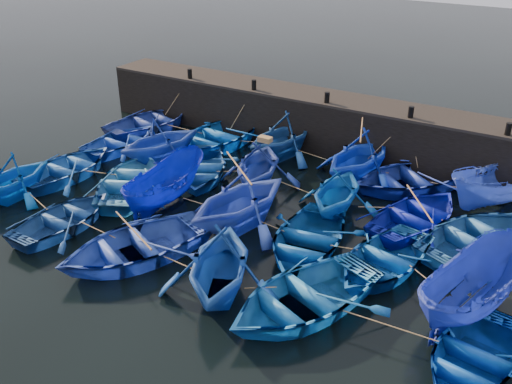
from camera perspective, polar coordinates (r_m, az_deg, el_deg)
The scene contains 37 objects.
ground at distance 20.73m, azimuth -4.61°, elevation -5.16°, with size 120.00×120.00×0.00m, color black.
quay_wall at distance 28.46m, azimuth 7.69°, elevation 6.71°, with size 26.00×2.50×2.50m, color black.
quay_top at distance 28.04m, azimuth 7.86°, elevation 9.22°, with size 26.00×2.50×0.12m, color black.
bollard_0 at distance 31.13m, azimuth -6.64°, elevation 11.68°, with size 0.24×0.24×0.50m, color black.
bollard_1 at distance 28.94m, azimuth -0.21°, elevation 10.67°, with size 0.24×0.24×0.50m, color black.
bollard_2 at distance 27.16m, azimuth 7.11°, elevation 9.36°, with size 0.24×0.24×0.50m, color black.
bollard_3 at distance 25.88m, azimuth 15.23°, elevation 7.72°, with size 0.24×0.24×0.50m, color black.
bollard_4 at distance 25.18m, azimuth 23.93°, elevation 5.78°, with size 0.24×0.24×0.50m, color black.
boat_0 at distance 31.26m, azimuth -10.46°, elevation 6.98°, with size 3.70×5.17×1.07m, color navy.
boat_1 at distance 28.64m, azimuth -3.94°, elevation 5.63°, with size 4.15×5.80×1.20m, color blue.
boat_2 at distance 27.21m, azimuth 2.61°, elevation 5.69°, with size 3.69×4.28×2.25m, color navy.
boat_3 at distance 25.27m, azimuth 10.29°, elevation 3.64°, with size 3.83×4.45×2.34m, color blue.
boat_4 at distance 25.10m, azimuth 15.08°, elevation 1.43°, with size 3.88×5.42×1.12m, color navy.
boat_5 at distance 24.52m, azimuth 23.06°, elevation 0.46°, with size 1.83×4.87×1.88m, color blue.
boat_6 at distance 29.15m, azimuth -13.28°, elevation 5.03°, with size 3.11×4.34×0.90m, color #1B43BB.
boat_7 at distance 27.03m, azimuth -9.50°, elevation 5.11°, with size 3.59×4.16×2.19m, color #1B3AA3.
boat_8 at distance 25.37m, azimuth -5.63°, elevation 2.40°, with size 3.45×4.82×1.00m, color #1C559B.
boat_9 at distance 24.19m, azimuth 0.27°, elevation 2.79°, with size 3.56×4.13×2.18m, color navy.
boat_10 at distance 22.35m, azimuth 8.16°, elevation 0.15°, with size 3.32×3.85×2.03m, color #0C53B4.
boat_11 at distance 22.31m, azimuth 15.85°, elevation -2.23°, with size 3.40×4.76×0.99m, color #06118E.
boat_12 at distance 21.55m, azimuth 21.15°, elevation -4.13°, with size 3.61×5.04×1.05m, color #1E5693.
boat_13 at distance 26.69m, azimuth -18.28°, elevation 2.38°, with size 3.44×4.81×1.00m, color #1A4E99.
boat_14 at distance 24.65m, azimuth -12.33°, elevation 1.20°, with size 3.69×5.15×1.07m, color #2E73C4.
boat_15 at distance 23.09m, azimuth -9.09°, elevation 0.71°, with size 1.77×4.71×1.82m, color #07159C.
boat_16 at distance 21.03m, azimuth -1.69°, elevation -0.68°, with size 4.06×4.71×2.48m, color blue.
boat_17 at distance 20.03m, azimuth 5.09°, elevation -4.71°, with size 3.54×4.94×1.03m, color #09448D.
boat_18 at distance 19.41m, azimuth 12.59°, elevation -6.58°, with size 3.32×4.64×0.96m, color #0E4E9F.
boat_19 at distance 18.02m, azimuth 20.87°, elevation -8.88°, with size 1.90×5.05×1.95m, color #1F32A6.
boat_20 at distance 25.35m, azimuth -23.31°, elevation 1.38°, with size 3.22×3.73×1.96m, color #064CAB.
boat_21 at distance 22.54m, azimuth -18.63°, elevation -2.48°, with size 3.11×4.34×0.90m, color navy.
boat_22 at distance 19.99m, azimuth -12.05°, elevation -5.17°, with size 3.88×5.43×1.13m, color #2542AC.
boat_23 at distance 17.60m, azimuth -3.70°, elevation -7.11°, with size 3.78×4.38×2.31m, color #1647A1.
boat_24 at distance 17.26m, azimuth 4.70°, elevation -10.36°, with size 3.84×5.37×1.11m, color blue.
boat_25 at distance 16.42m, azimuth 20.88°, elevation -15.16°, with size 3.13×4.37×0.91m, color #073DA0.
wooden_crate at distance 23.58m, azimuth 0.91°, elevation 5.29°, with size 0.56×0.34×0.22m, color olive.
mooring_ropes at distance 23.95m, azimuth 1.85°, elevation 1.94°, with size 17.93×11.79×2.10m.
loose_oars at distance 21.33m, azimuth 3.91°, elevation 1.26°, with size 9.88×11.97×1.55m.
Camera 1 is at (10.48, -14.10, 11.00)m, focal length 40.00 mm.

